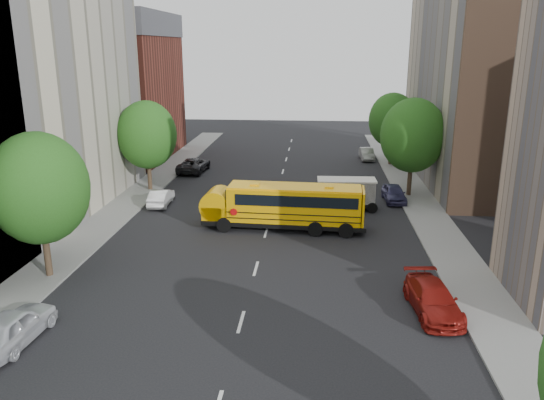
# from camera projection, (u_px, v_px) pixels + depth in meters

# --- Properties ---
(ground) EXTENTS (120.00, 120.00, 0.00)m
(ground) POSITION_uv_depth(u_px,v_px,m) (260.00, 255.00, 31.64)
(ground) COLOR black
(ground) RESTS_ON ground
(sidewalk_left) EXTENTS (3.00, 80.00, 0.12)m
(sidewalk_left) POSITION_uv_depth(u_px,v_px,m) (105.00, 222.00, 37.32)
(sidewalk_left) COLOR slate
(sidewalk_left) RESTS_ON ground
(sidewalk_right) EXTENTS (3.00, 80.00, 0.12)m
(sidewalk_right) POSITION_uv_depth(u_px,v_px,m) (438.00, 232.00, 35.49)
(sidewalk_right) COLOR slate
(sidewalk_right) RESTS_ON ground
(lane_markings) EXTENTS (0.15, 64.00, 0.01)m
(lane_markings) POSITION_uv_depth(u_px,v_px,m) (273.00, 207.00, 41.20)
(lane_markings) COLOR silver
(lane_markings) RESTS_ON ground
(building_left_cream) EXTENTS (10.00, 26.00, 20.00)m
(building_left_cream) POSITION_uv_depth(u_px,v_px,m) (5.00, 77.00, 36.02)
(building_left_cream) COLOR beige
(building_left_cream) RESTS_ON ground
(building_left_redbrick) EXTENTS (10.00, 15.00, 13.00)m
(building_left_redbrick) POSITION_uv_depth(u_px,v_px,m) (123.00, 98.00, 58.05)
(building_left_redbrick) COLOR maroon
(building_left_redbrick) RESTS_ON ground
(building_right_far) EXTENTS (10.00, 22.00, 18.00)m
(building_right_far) POSITION_uv_depth(u_px,v_px,m) (485.00, 81.00, 46.83)
(building_right_far) COLOR tan
(building_right_far) RESTS_ON ground
(building_right_sidewall) EXTENTS (10.10, 0.30, 18.00)m
(building_right_sidewall) POSITION_uv_depth(u_px,v_px,m) (533.00, 92.00, 36.30)
(building_right_sidewall) COLOR brown
(building_right_sidewall) RESTS_ON ground
(street_tree_1) EXTENTS (5.12, 5.12, 7.90)m
(street_tree_1) POSITION_uv_depth(u_px,v_px,m) (39.00, 188.00, 27.30)
(street_tree_1) COLOR #38281C
(street_tree_1) RESTS_ON ground
(street_tree_2) EXTENTS (4.99, 4.99, 7.71)m
(street_tree_2) POSITION_uv_depth(u_px,v_px,m) (147.00, 135.00, 44.56)
(street_tree_2) COLOR #38281C
(street_tree_2) RESTS_ON ground
(street_tree_4) EXTENTS (5.25, 5.25, 8.10)m
(street_tree_4) POSITION_uv_depth(u_px,v_px,m) (413.00, 135.00, 42.74)
(street_tree_4) COLOR #38281C
(street_tree_4) RESTS_ON ground
(street_tree_5) EXTENTS (4.86, 4.86, 7.51)m
(street_tree_5) POSITION_uv_depth(u_px,v_px,m) (392.00, 120.00, 54.33)
(street_tree_5) COLOR #38281C
(street_tree_5) RESTS_ON ground
(school_bus) EXTENTS (11.15, 3.22, 3.11)m
(school_bus) POSITION_uv_depth(u_px,v_px,m) (283.00, 204.00, 35.79)
(school_bus) COLOR black
(school_bus) RESTS_ON ground
(safari_truck) EXTENTS (5.55, 2.20, 2.35)m
(safari_truck) POSITION_uv_depth(u_px,v_px,m) (340.00, 193.00, 40.37)
(safari_truck) COLOR black
(safari_truck) RESTS_ON ground
(parked_car_0) EXTENTS (2.11, 4.60, 1.53)m
(parked_car_0) POSITION_uv_depth(u_px,v_px,m) (13.00, 327.00, 22.07)
(parked_car_0) COLOR silver
(parked_car_0) RESTS_ON ground
(parked_car_1) EXTENTS (1.53, 3.93, 1.28)m
(parked_car_1) POSITION_uv_depth(u_px,v_px,m) (161.00, 197.00, 41.46)
(parked_car_1) COLOR white
(parked_car_1) RESTS_ON ground
(parked_car_2) EXTENTS (2.71, 5.28, 1.43)m
(parked_car_2) POSITION_uv_depth(u_px,v_px,m) (194.00, 165.00, 52.44)
(parked_car_2) COLOR black
(parked_car_2) RESTS_ON ground
(parked_car_3) EXTENTS (2.40, 4.90, 1.37)m
(parked_car_3) POSITION_uv_depth(u_px,v_px,m) (433.00, 299.00, 24.65)
(parked_car_3) COLOR maroon
(parked_car_3) RESTS_ON ground
(parked_car_4) EXTENTS (1.79, 4.04, 1.35)m
(parked_car_4) POSITION_uv_depth(u_px,v_px,m) (394.00, 193.00, 42.44)
(parked_car_4) COLOR #393761
(parked_car_4) RESTS_ON ground
(parked_car_5) EXTENTS (1.53, 3.95, 1.28)m
(parked_car_5) POSITION_uv_depth(u_px,v_px,m) (367.00, 154.00, 58.10)
(parked_car_5) COLOR gray
(parked_car_5) RESTS_ON ground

